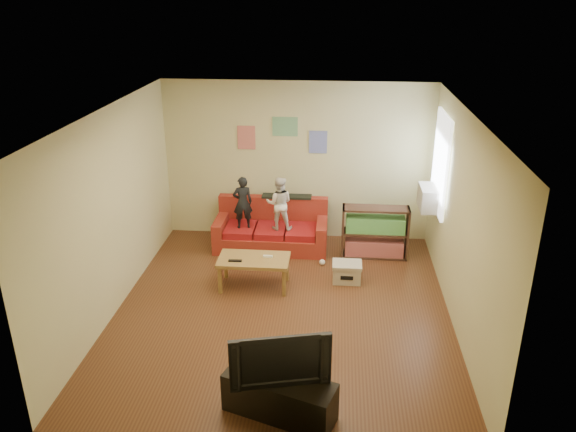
# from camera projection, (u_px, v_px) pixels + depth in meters

# --- Properties ---
(room_shell) EXTENTS (4.52, 5.02, 2.72)m
(room_shell) POSITION_uv_depth(u_px,v_px,m) (282.00, 218.00, 7.17)
(room_shell) COLOR brown
(room_shell) RESTS_ON ground
(sofa) EXTENTS (1.86, 0.86, 0.82)m
(sofa) POSITION_uv_depth(u_px,v_px,m) (272.00, 231.00, 9.46)
(sofa) COLOR maroon
(sofa) RESTS_ON ground
(child_a) EXTENTS (0.37, 0.29, 0.88)m
(child_a) POSITION_uv_depth(u_px,v_px,m) (243.00, 203.00, 9.13)
(child_a) COLOR black
(child_a) RESTS_ON sofa
(child_b) EXTENTS (0.44, 0.35, 0.89)m
(child_b) POSITION_uv_depth(u_px,v_px,m) (279.00, 203.00, 9.08)
(child_b) COLOR silver
(child_b) RESTS_ON sofa
(coffee_table) EXTENTS (1.02, 0.56, 0.46)m
(coffee_table) POSITION_uv_depth(u_px,v_px,m) (254.00, 262.00, 8.11)
(coffee_table) COLOR olive
(coffee_table) RESTS_ON ground
(remote) EXTENTS (0.19, 0.05, 0.02)m
(remote) POSITION_uv_depth(u_px,v_px,m) (235.00, 261.00, 7.99)
(remote) COLOR black
(remote) RESTS_ON coffee_table
(game_controller) EXTENTS (0.14, 0.05, 0.03)m
(game_controller) POSITION_uv_depth(u_px,v_px,m) (268.00, 256.00, 8.11)
(game_controller) COLOR white
(game_controller) RESTS_ON coffee_table
(bookshelf) EXTENTS (1.06, 0.32, 0.85)m
(bookshelf) POSITION_uv_depth(u_px,v_px,m) (375.00, 235.00, 9.05)
(bookshelf) COLOR #40271C
(bookshelf) RESTS_ON ground
(window) EXTENTS (0.04, 1.08, 1.48)m
(window) POSITION_uv_depth(u_px,v_px,m) (441.00, 163.00, 8.40)
(window) COLOR white
(window) RESTS_ON room_shell
(ac_unit) EXTENTS (0.28, 0.55, 0.35)m
(ac_unit) POSITION_uv_depth(u_px,v_px,m) (429.00, 198.00, 8.62)
(ac_unit) COLOR #B7B2A3
(ac_unit) RESTS_ON window
(artwork_left) EXTENTS (0.30, 0.01, 0.40)m
(artwork_left) POSITION_uv_depth(u_px,v_px,m) (246.00, 138.00, 9.38)
(artwork_left) COLOR #D87266
(artwork_left) RESTS_ON room_shell
(artwork_center) EXTENTS (0.42, 0.01, 0.32)m
(artwork_center) POSITION_uv_depth(u_px,v_px,m) (285.00, 127.00, 9.25)
(artwork_center) COLOR #72B27F
(artwork_center) RESTS_ON room_shell
(artwork_right) EXTENTS (0.30, 0.01, 0.38)m
(artwork_right) POSITION_uv_depth(u_px,v_px,m) (318.00, 142.00, 9.30)
(artwork_right) COLOR #727FCC
(artwork_right) RESTS_ON room_shell
(file_box) EXTENTS (0.43, 0.33, 0.30)m
(file_box) POSITION_uv_depth(u_px,v_px,m) (347.00, 272.00, 8.35)
(file_box) COLOR beige
(file_box) RESTS_ON ground
(tv_stand) EXTENTS (1.22, 0.74, 0.43)m
(tv_stand) POSITION_uv_depth(u_px,v_px,m) (279.00, 397.00, 5.71)
(tv_stand) COLOR black
(tv_stand) RESTS_ON ground
(television) EXTENTS (1.01, 0.36, 0.58)m
(television) POSITION_uv_depth(u_px,v_px,m) (279.00, 356.00, 5.52)
(television) COLOR black
(television) RESTS_ON tv_stand
(tissue) EXTENTS (0.10, 0.10, 0.10)m
(tissue) POSITION_uv_depth(u_px,v_px,m) (322.00, 262.00, 8.87)
(tissue) COLOR white
(tissue) RESTS_ON ground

